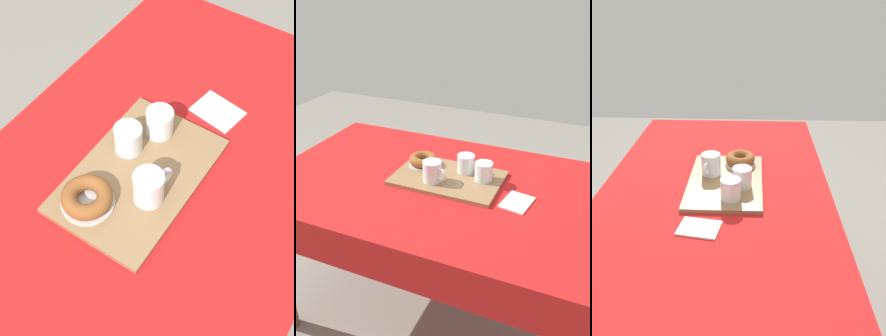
{
  "view_description": "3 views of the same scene",
  "coord_description": "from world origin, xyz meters",
  "views": [
    {
      "loc": [
        0.56,
        0.36,
        1.77
      ],
      "look_at": [
        -0.02,
        -0.03,
        0.79
      ],
      "focal_mm": 50.09,
      "sensor_mm": 36.0,
      "label": 1
    },
    {
      "loc": [
        -0.54,
        1.28,
        1.57
      ],
      "look_at": [
        0.03,
        -0.04,
        0.81
      ],
      "focal_mm": 41.12,
      "sensor_mm": 36.0,
      "label": 2
    },
    {
      "loc": [
        -1.3,
        -0.15,
        1.49
      ],
      "look_at": [
        0.03,
        -0.09,
        0.82
      ],
      "focal_mm": 39.55,
      "sensor_mm": 36.0,
      "label": 3
    }
  ],
  "objects": [
    {
      "name": "ground_plane",
      "position": [
        0.0,
        0.0,
        0.0
      ],
      "size": [
        6.0,
        6.0,
        0.0
      ],
      "primitive_type": "plane",
      "color": "gray"
    },
    {
      "name": "dining_table",
      "position": [
        0.0,
        0.0,
        0.66
      ],
      "size": [
        1.51,
        0.9,
        0.77
      ],
      "color": "red",
      "rests_on": "ground"
    },
    {
      "name": "serving_tray",
      "position": [
        0.0,
        -0.04,
        0.78
      ],
      "size": [
        0.45,
        0.29,
        0.02
      ],
      "primitive_type": "cube",
      "color": "olive",
      "rests_on": "dining_table"
    },
    {
      "name": "tea_mug_left",
      "position": [
        0.04,
        0.02,
        0.82
      ],
      "size": [
        0.12,
        0.08,
        0.09
      ],
      "color": "white",
      "rests_on": "serving_tray"
    },
    {
      "name": "water_glass_near",
      "position": [
        -0.05,
        -0.11,
        0.82
      ],
      "size": [
        0.07,
        0.07,
        0.08
      ],
      "color": "white",
      "rests_on": "serving_tray"
    },
    {
      "name": "water_glass_far",
      "position": [
        -0.15,
        -0.07,
        0.82
      ],
      "size": [
        0.07,
        0.07,
        0.08
      ],
      "color": "white",
      "rests_on": "serving_tray"
    },
    {
      "name": "donut_plate_left",
      "position": [
        0.14,
        -0.09,
        0.79
      ],
      "size": [
        0.13,
        0.13,
        0.01
      ],
      "primitive_type": "cylinder",
      "color": "silver",
      "rests_on": "serving_tray"
    },
    {
      "name": "sugar_donut_left",
      "position": [
        0.14,
        -0.09,
        0.81
      ],
      "size": [
        0.13,
        0.13,
        0.04
      ],
      "primitive_type": "torus",
      "color": "brown",
      "rests_on": "donut_plate_left"
    },
    {
      "name": "paper_napkin",
      "position": [
        -0.31,
        0.02,
        0.77
      ],
      "size": [
        0.12,
        0.15,
        0.01
      ],
      "primitive_type": "cube",
      "rotation": [
        0.0,
        0.0,
        -0.16
      ],
      "color": "white",
      "rests_on": "dining_table"
    }
  ]
}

